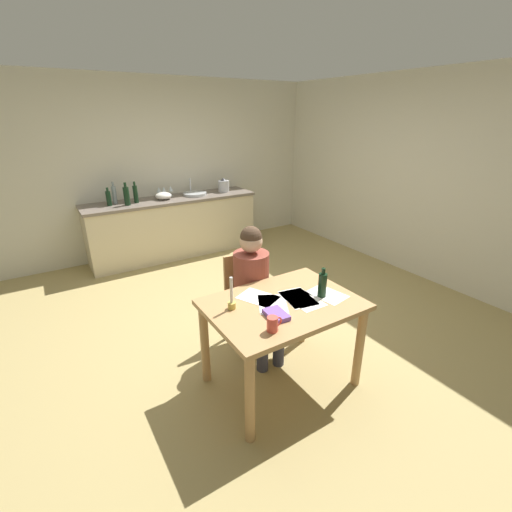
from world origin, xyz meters
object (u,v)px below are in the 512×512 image
Objects in this scene: wine_glass_near_sink at (171,189)px; wine_glass_back_left at (159,190)px; chair_at_table at (247,296)px; bottle_sauce at (136,194)px; dining_table at (282,316)px; wine_glass_by_kettle at (164,190)px; coffee_mug at (273,324)px; mixing_bowl at (163,196)px; person_seated at (255,284)px; stovetop_kettle at (224,186)px; wine_bottle_on_table at (322,285)px; bottle_wine_red at (127,196)px; bottle_vinegar at (114,195)px; bottle_oil at (109,198)px; sink_unit at (195,194)px; book_magazine at (276,315)px; candlestick at (232,300)px.

wine_glass_near_sink is 0.19m from wine_glass_back_left.
chair_at_table is 2.64m from bottle_sauce.
dining_table is 7.41× the size of wine_glass_by_kettle.
wine_glass_back_left is (0.44, 3.66, 0.20)m from coffee_mug.
mixing_bowl is at bearing 87.93° from chair_at_table.
bottle_sauce is at bearing 96.15° from person_seated.
stovetop_kettle is 1.43× the size of wine_glass_back_left.
person_seated is 4.95× the size of wine_bottle_on_table.
bottle_wine_red is 2.04× the size of wine_glass_near_sink.
mixing_bowl is 1.53× the size of wine_glass_back_left.
bottle_vinegar reaches higher than wine_glass_near_sink.
wine_glass_near_sink is at bearing 80.32° from coffee_mug.
wine_glass_back_left reaches higher than dining_table.
bottle_vinegar is 2.00× the size of wine_glass_back_left.
bottle_oil is (-0.31, 3.51, 0.20)m from coffee_mug.
sink_unit is (0.60, 2.59, 0.43)m from chair_at_table.
wine_glass_back_left is at bearing 88.26° from chair_at_table.
bottle_sauce is 0.60m from wine_glass_near_sink.
wine_bottle_on_table is at bearing -66.88° from person_seated.
book_magazine is 0.86× the size of stovetop_kettle.
person_seated is (-0.01, -0.15, 0.19)m from chair_at_table.
bottle_oil is (-0.22, 3.12, 0.18)m from candlestick.
coffee_mug is 0.74× the size of wine_glass_back_left.
person_seated reaches higher than wine_glass_by_kettle.
sink_unit is (0.95, 3.51, 0.12)m from coffee_mug.
coffee_mug is 3.42m from bottle_wine_red.
coffee_mug is 0.52× the size of stovetop_kettle.
bottle_vinegar is 0.66m from wine_glass_back_left.
mixing_bowl is at bearing 87.03° from dining_table.
wine_glass_by_kettle and wine_glass_back_left have the same top height.
wine_glass_back_left is (0.53, 0.25, -0.03)m from bottle_wine_red.
chair_at_table is at bearing 78.06° from book_magazine.
bottle_wine_red reaches higher than person_seated.
mixing_bowl is 1.07× the size of stovetop_kettle.
book_magazine is 0.78× the size of wine_bottle_on_table.
wine_glass_back_left is at bearing 25.04° from bottle_wine_red.
wine_glass_by_kettle is at bearing 88.17° from book_magazine.
wine_glass_back_left is at bearing 93.19° from mixing_bowl.
coffee_mug is 0.18m from book_magazine.
book_magazine is 3.64m from stovetop_kettle.
sink_unit reaches higher than stovetop_kettle.
bottle_vinegar is at bearing 93.49° from coffee_mug.
sink_unit is 1.27m from bottle_oil.
bottle_vinegar reaches higher than sink_unit.
wine_glass_by_kettle is at bearing 86.53° from person_seated.
mixing_bowl is at bearing 80.13° from candlestick.
bottle_wine_red reaches higher than wine_glass_near_sink.
bottle_sauce is at bearing 99.36° from wine_bottle_on_table.
bottle_vinegar reaches higher than bottle_sauce.
wine_bottle_on_table is at bearing -74.77° from bottle_oil.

